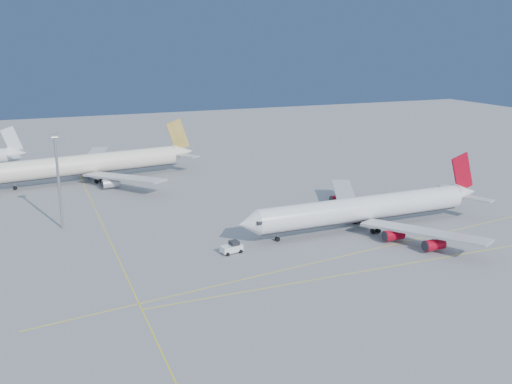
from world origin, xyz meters
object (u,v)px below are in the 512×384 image
airliner_etihad (95,163)px  airliner_virgin (368,208)px  pushback_tug (232,248)px  light_mast (58,174)px

airliner_etihad → airliner_virgin: bearing=-62.3°
airliner_virgin → pushback_tug: (-36.25, -3.41, -3.79)m
airliner_virgin → pushback_tug: airliner_virgin is taller
airliner_virgin → light_mast: bearing=157.2°
pushback_tug → airliner_etihad: bearing=93.2°
pushback_tug → light_mast: size_ratio=0.21×
airliner_virgin → light_mast: light_mast is taller
airliner_virgin → airliner_etihad: (-55.02, 75.13, 0.54)m
pushback_tug → light_mast: bearing=126.3°
airliner_virgin → pushback_tug: bearing=-175.7°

